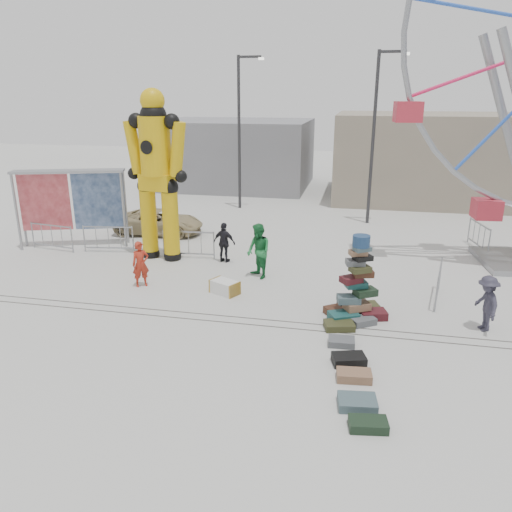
% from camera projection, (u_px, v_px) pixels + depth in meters
% --- Properties ---
extents(ground, '(90.00, 90.00, 0.00)m').
position_uv_depth(ground, '(253.00, 335.00, 13.29)').
color(ground, '#9E9E99').
rests_on(ground, ground).
extents(track_line_near, '(40.00, 0.04, 0.01)m').
position_uv_depth(track_line_near, '(257.00, 325.00, 13.85)').
color(track_line_near, '#47443F').
rests_on(track_line_near, ground).
extents(track_line_far, '(40.00, 0.04, 0.01)m').
position_uv_depth(track_line_far, '(260.00, 319.00, 14.22)').
color(track_line_far, '#47443F').
rests_on(track_line_far, ground).
extents(building_right, '(12.00, 8.00, 5.00)m').
position_uv_depth(building_right, '(438.00, 157.00, 29.74)').
color(building_right, gray).
rests_on(building_right, ground).
extents(building_left, '(10.00, 8.00, 4.40)m').
position_uv_depth(building_left, '(235.00, 153.00, 34.24)').
color(building_left, gray).
rests_on(building_left, ground).
extents(lamp_post_right, '(1.41, 0.25, 8.00)m').
position_uv_depth(lamp_post_right, '(376.00, 130.00, 23.38)').
color(lamp_post_right, '#2D2D30').
rests_on(lamp_post_right, ground).
extents(lamp_post_left, '(1.41, 0.25, 8.00)m').
position_uv_depth(lamp_post_left, '(241.00, 126.00, 26.61)').
color(lamp_post_left, '#2D2D30').
rests_on(lamp_post_left, ground).
extents(suitcase_tower, '(1.87, 1.64, 2.45)m').
position_uv_depth(suitcase_tower, '(357.00, 295.00, 14.17)').
color(suitcase_tower, '#184948').
rests_on(suitcase_tower, ground).
extents(crash_test_dummy, '(2.61, 1.14, 6.53)m').
position_uv_depth(crash_test_dummy, '(157.00, 170.00, 18.44)').
color(crash_test_dummy, black).
rests_on(crash_test_dummy, ground).
extents(banner_scaffold, '(4.42, 2.09, 3.19)m').
position_uv_depth(banner_scaffold, '(70.00, 190.00, 20.27)').
color(banner_scaffold, gray).
rests_on(banner_scaffold, ground).
extents(steamer_trunk, '(1.04, 0.88, 0.42)m').
position_uv_depth(steamer_trunk, '(225.00, 287.00, 16.00)').
color(steamer_trunk, silver).
rests_on(steamer_trunk, ground).
extents(row_case_0, '(0.91, 0.73, 0.19)m').
position_uv_depth(row_case_0, '(339.00, 326.00, 13.62)').
color(row_case_0, '#383A1D').
rests_on(row_case_0, ground).
extents(row_case_1, '(0.69, 0.51, 0.18)m').
position_uv_depth(row_case_1, '(341.00, 342.00, 12.75)').
color(row_case_1, '#55585C').
rests_on(row_case_1, ground).
extents(row_case_2, '(0.88, 0.69, 0.23)m').
position_uv_depth(row_case_2, '(349.00, 359.00, 11.85)').
color(row_case_2, black).
rests_on(row_case_2, ground).
extents(row_case_3, '(0.82, 0.53, 0.21)m').
position_uv_depth(row_case_3, '(354.00, 376.00, 11.19)').
color(row_case_3, '#855E44').
rests_on(row_case_3, ground).
extents(row_case_4, '(0.85, 0.67, 0.20)m').
position_uv_depth(row_case_4, '(357.00, 403.00, 10.23)').
color(row_case_4, '#445A61').
rests_on(row_case_4, ground).
extents(row_case_5, '(0.79, 0.54, 0.20)m').
position_uv_depth(row_case_5, '(368.00, 424.00, 9.56)').
color(row_case_5, black).
rests_on(row_case_5, ground).
extents(barricade_dummy_a, '(1.99, 0.40, 1.10)m').
position_uv_depth(barricade_dummy_a, '(52.00, 237.00, 20.31)').
color(barricade_dummy_a, gray).
rests_on(barricade_dummy_a, ground).
extents(barricade_dummy_b, '(1.99, 0.39, 1.10)m').
position_uv_depth(barricade_dummy_b, '(108.00, 239.00, 20.06)').
color(barricade_dummy_b, gray).
rests_on(barricade_dummy_b, ground).
extents(barricade_dummy_c, '(2.00, 0.27, 1.10)m').
position_uv_depth(barricade_dummy_c, '(189.00, 244.00, 19.34)').
color(barricade_dummy_c, gray).
rests_on(barricade_dummy_c, ground).
extents(barricade_wheel_front, '(0.46, 1.98, 1.10)m').
position_uv_depth(barricade_wheel_front, '(439.00, 283.00, 15.40)').
color(barricade_wheel_front, gray).
rests_on(barricade_wheel_front, ground).
extents(barricade_wheel_back, '(0.48, 1.98, 1.10)m').
position_uv_depth(barricade_wheel_back, '(479.00, 236.00, 20.48)').
color(barricade_wheel_back, gray).
rests_on(barricade_wheel_back, ground).
extents(pedestrian_red, '(0.67, 0.63, 1.53)m').
position_uv_depth(pedestrian_red, '(141.00, 264.00, 16.45)').
color(pedestrian_red, '#9F2616').
rests_on(pedestrian_red, ground).
extents(pedestrian_green, '(1.16, 1.18, 1.91)m').
position_uv_depth(pedestrian_green, '(259.00, 251.00, 17.16)').
color(pedestrian_green, '#1B6F34').
rests_on(pedestrian_green, ground).
extents(pedestrian_black, '(0.96, 0.56, 1.53)m').
position_uv_depth(pedestrian_black, '(224.00, 243.00, 18.83)').
color(pedestrian_black, black).
rests_on(pedestrian_black, ground).
extents(pedestrian_grey, '(0.80, 1.11, 1.55)m').
position_uv_depth(pedestrian_grey, '(486.00, 303.00, 13.36)').
color(pedestrian_grey, '#2B2A38').
rests_on(pedestrian_grey, ground).
extents(parked_suv, '(4.10, 2.07, 1.11)m').
position_uv_depth(parked_suv, '(159.00, 222.00, 22.70)').
color(parked_suv, tan).
rests_on(parked_suv, ground).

